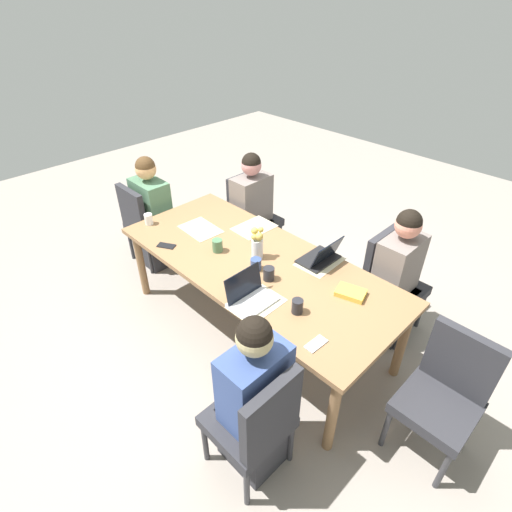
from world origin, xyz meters
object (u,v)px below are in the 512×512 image
at_px(chair_far_left_mid, 389,278).
at_px(coffee_mug_centre_left, 269,274).
at_px(person_near_left_far, 255,403).
at_px(flower_vase, 257,244).
at_px(coffee_mug_centre_right, 217,245).
at_px(phone_black, 166,246).
at_px(laptop_near_left_far, 250,296).
at_px(chair_head_left_left_near, 145,222).
at_px(person_far_left_mid, 394,283).
at_px(book_red_cover, 351,293).
at_px(laptop_far_left_mid, 321,257).
at_px(dining_table, 256,268).
at_px(chair_head_right_right_mid, 446,391).
at_px(coffee_mug_near_left, 256,264).
at_px(coffee_mug_far_left, 297,306).
at_px(chair_far_right_near, 251,212).
at_px(phone_silver, 316,344).
at_px(person_head_left_left_near, 154,219).
at_px(coffee_mug_near_right, 149,219).
at_px(person_far_right_near, 252,214).
at_px(chair_near_left_far, 256,421).

xyz_separation_m(chair_far_left_mid, coffee_mug_centre_left, (-0.50, -0.95, 0.29)).
distance_m(person_near_left_far, flower_vase, 1.24).
height_order(coffee_mug_centre_right, phone_black, coffee_mug_centre_right).
xyz_separation_m(laptop_near_left_far, coffee_mug_centre_left, (-0.08, 0.27, 0.01)).
bearing_deg(chair_head_left_left_near, person_far_left_mid, 20.86).
height_order(flower_vase, book_red_cover, flower_vase).
height_order(chair_head_left_left_near, laptop_far_left_mid, laptop_far_left_mid).
height_order(chair_far_left_mid, person_far_left_mid, person_far_left_mid).
relative_size(dining_table, chair_far_left_mid, 2.66).
xyz_separation_m(laptop_far_left_mid, coffee_mug_centre_right, (-0.68, -0.48, 0.01)).
bearing_deg(dining_table, chair_head_left_left_near, -176.43).
xyz_separation_m(chair_head_right_right_mid, book_red_cover, (-0.79, 0.09, 0.26)).
bearing_deg(coffee_mug_near_left, coffee_mug_far_left, -14.72).
xyz_separation_m(laptop_near_left_far, laptop_far_left_mid, (0.05, 0.72, -0.00)).
height_order(coffee_mug_far_left, phone_black, coffee_mug_far_left).
distance_m(chair_far_right_near, coffee_mug_far_left, 1.87).
bearing_deg(phone_silver, phone_black, 93.47).
height_order(person_head_left_left_near, phone_black, person_head_left_left_near).
relative_size(chair_head_left_left_near, chair_head_right_right_mid, 1.00).
bearing_deg(flower_vase, phone_black, -146.47).
xyz_separation_m(chair_far_right_near, coffee_mug_centre_left, (1.15, -0.92, 0.29)).
distance_m(laptop_far_left_mid, coffee_mug_near_right, 1.59).
height_order(person_far_left_mid, flower_vase, person_far_left_mid).
bearing_deg(chair_far_left_mid, chair_head_left_left_near, -157.21).
bearing_deg(chair_head_left_left_near, person_near_left_far, -16.76).
relative_size(chair_far_left_mid, laptop_near_left_far, 2.81).
distance_m(laptop_far_left_mid, phone_silver, 0.88).
bearing_deg(coffee_mug_near_left, flower_vase, 131.79).
distance_m(person_head_left_left_near, coffee_mug_near_right, 0.53).
height_order(person_far_right_near, phone_silver, person_far_right_near).
distance_m(chair_near_left_far, flower_vase, 1.34).
relative_size(person_far_left_mid, person_far_right_near, 1.00).
xyz_separation_m(person_near_left_far, coffee_mug_far_left, (-0.20, 0.59, 0.26)).
bearing_deg(coffee_mug_near_left, book_red_cover, 21.04).
height_order(flower_vase, coffee_mug_near_right, flower_vase).
distance_m(chair_near_left_far, coffee_mug_far_left, 0.76).
height_order(dining_table, flower_vase, flower_vase).
distance_m(coffee_mug_near_left, coffee_mug_far_left, 0.55).
relative_size(chair_head_right_right_mid, coffee_mug_far_left, 8.75).
xyz_separation_m(person_far_left_mid, coffee_mug_near_right, (-1.90, -1.08, 0.26)).
bearing_deg(coffee_mug_far_left, chair_near_left_far, -67.23).
xyz_separation_m(person_near_left_far, coffee_mug_near_right, (-1.91, 0.52, 0.26)).
height_order(chair_head_left_left_near, laptop_near_left_far, laptop_near_left_far).
relative_size(person_head_left_left_near, coffee_mug_far_left, 11.61).
bearing_deg(chair_far_left_mid, person_near_left_far, -87.12).
bearing_deg(dining_table, phone_silver, -21.71).
height_order(dining_table, chair_far_right_near, chair_far_right_near).
relative_size(person_far_left_mid, coffee_mug_centre_right, 11.29).
xyz_separation_m(dining_table, chair_near_left_far, (0.88, -0.86, -0.17)).
xyz_separation_m(chair_far_left_mid, book_red_cover, (0.03, -0.67, 0.26)).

